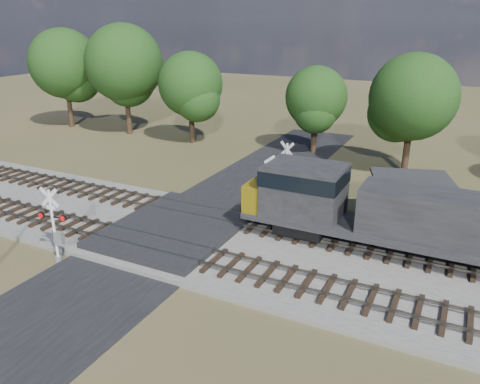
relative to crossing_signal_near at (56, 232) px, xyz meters
The scene contains 10 objects.
ground 6.52m from the crossing_signal_near, 55.04° to the left, with size 160.00×160.00×0.00m, color #434424.
ballast_bed 14.81m from the crossing_signal_near, 22.55° to the left, with size 140.00×10.00×0.30m, color gray.
road 6.51m from the crossing_signal_near, 55.04° to the left, with size 7.00×60.00×0.08m, color black.
crossing_panel 6.85m from the crossing_signal_near, 57.49° to the left, with size 7.00×9.00×0.62m, color #262628.
track_near 7.54m from the crossing_signal_near, 25.10° to the left, with size 140.00×2.60×0.33m.
track_far 10.64m from the crossing_signal_near, 50.48° to the left, with size 140.00×2.60×0.33m.
crossing_signal_near is the anchor object (origin of this frame).
crossing_signal_far 15.40m from the crossing_signal_near, 61.29° to the left, with size 1.73×0.45×4.33m.
equipment_shed 20.30m from the crossing_signal_near, 38.71° to the left, with size 5.74×5.74×3.12m.
treeline 26.06m from the crossing_signal_near, 76.67° to the left, with size 78.72×9.45×11.79m.
Camera 1 is at (14.74, -20.51, 12.07)m, focal length 35.00 mm.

